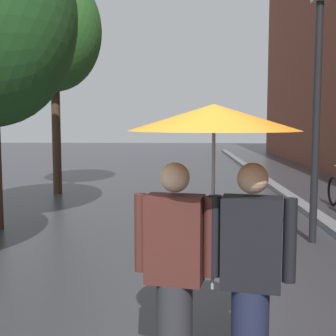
% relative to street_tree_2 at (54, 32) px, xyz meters
% --- Properties ---
extents(kerb_strip, '(0.30, 36.00, 0.12)m').
position_rel_street_tree_2_xyz_m(kerb_strip, '(6.18, 0.01, -4.30)').
color(kerb_strip, slate).
rests_on(kerb_strip, ground).
extents(street_tree_2, '(2.54, 2.54, 5.99)m').
position_rel_street_tree_2_xyz_m(street_tree_2, '(0.00, 0.00, 0.00)').
color(street_tree_2, '#473323').
rests_on(street_tree_2, ground).
extents(couple_under_umbrella, '(1.18, 1.18, 2.09)m').
position_rel_street_tree_2_xyz_m(couple_under_umbrella, '(3.66, -9.23, -2.94)').
color(couple_under_umbrella, '#2D2D33').
rests_on(couple_under_umbrella, ground).
extents(street_lamp_post, '(0.24, 0.24, 4.16)m').
position_rel_street_tree_2_xyz_m(street_lamp_post, '(5.58, -4.95, -1.93)').
color(street_lamp_post, black).
rests_on(street_lamp_post, ground).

